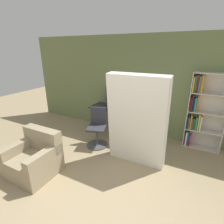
% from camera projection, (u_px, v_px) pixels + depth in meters
% --- Properties ---
extents(ground_plane, '(16.00, 16.00, 0.00)m').
position_uv_depth(ground_plane, '(85.00, 224.00, 2.46)').
color(ground_plane, '#9E8966').
extents(wall_back, '(8.00, 0.06, 2.70)m').
position_uv_depth(wall_back, '(153.00, 88.00, 4.65)').
color(wall_back, '#6B7A4C').
rests_on(wall_back, ground).
extents(desk, '(1.24, 0.60, 0.74)m').
position_uv_depth(desk, '(112.00, 111.00, 5.06)').
color(desk, '#2D2D33').
rests_on(desk, ground).
extents(monitor, '(0.62, 0.22, 0.56)m').
position_uv_depth(monitor, '(115.00, 96.00, 5.06)').
color(monitor, black).
rests_on(monitor, desk).
extents(office_chair, '(0.55, 0.55, 0.97)m').
position_uv_depth(office_chair, '(97.00, 130.00, 4.38)').
color(office_chair, '#4C4C51').
rests_on(office_chair, ground).
extents(bookshelf, '(0.82, 0.29, 1.84)m').
position_uv_depth(bookshelf, '(201.00, 112.00, 4.14)').
color(bookshelf, beige).
rests_on(bookshelf, ground).
extents(mattress_near, '(1.19, 0.39, 1.91)m').
position_uv_depth(mattress_near, '(137.00, 121.00, 3.50)').
color(mattress_near, silver).
rests_on(mattress_near, ground).
extents(armchair, '(0.85, 0.80, 0.85)m').
position_uv_depth(armchair, '(35.00, 158.00, 3.41)').
color(armchair, gray).
rests_on(armchair, ground).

